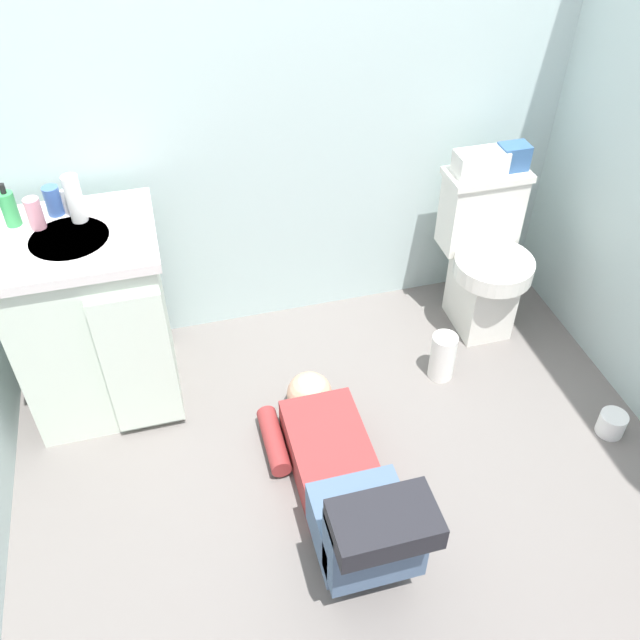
% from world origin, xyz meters
% --- Properties ---
extents(ground_plane, '(3.00, 3.18, 0.04)m').
position_xyz_m(ground_plane, '(0.00, 0.00, -0.02)').
color(ground_plane, slate).
extents(wall_back, '(2.66, 0.08, 2.40)m').
position_xyz_m(wall_back, '(0.00, 1.13, 1.20)').
color(wall_back, '#AFC5C3').
rests_on(wall_back, ground_plane).
extents(toilet, '(0.36, 0.46, 0.75)m').
position_xyz_m(toilet, '(0.85, 0.79, 0.37)').
color(toilet, silver).
rests_on(toilet, ground_plane).
extents(vanity_cabinet, '(0.60, 0.53, 0.82)m').
position_xyz_m(vanity_cabinet, '(-0.85, 0.74, 0.42)').
color(vanity_cabinet, silver).
rests_on(vanity_cabinet, ground_plane).
extents(faucet, '(0.02, 0.02, 0.10)m').
position_xyz_m(faucet, '(-0.86, 0.88, 0.87)').
color(faucet, silver).
rests_on(faucet, vanity_cabinet).
extents(person_plumber, '(0.39, 1.06, 0.52)m').
position_xyz_m(person_plumber, '(-0.07, -0.08, 0.18)').
color(person_plumber, maroon).
rests_on(person_plumber, ground_plane).
extents(tissue_box, '(0.22, 0.11, 0.10)m').
position_xyz_m(tissue_box, '(0.80, 0.88, 0.80)').
color(tissue_box, silver).
rests_on(tissue_box, toilet).
extents(toiletry_bag, '(0.12, 0.09, 0.11)m').
position_xyz_m(toiletry_bag, '(0.95, 0.88, 0.81)').
color(toiletry_bag, '#33598C').
rests_on(toiletry_bag, toilet).
extents(soap_dispenser, '(0.06, 0.06, 0.17)m').
position_xyz_m(soap_dispenser, '(-1.05, 0.86, 0.89)').
color(soap_dispenser, green).
rests_on(soap_dispenser, vanity_cabinet).
extents(bottle_pink, '(0.06, 0.06, 0.12)m').
position_xyz_m(bottle_pink, '(-0.96, 0.82, 0.88)').
color(bottle_pink, pink).
rests_on(bottle_pink, vanity_cabinet).
extents(bottle_blue, '(0.06, 0.06, 0.11)m').
position_xyz_m(bottle_blue, '(-0.90, 0.90, 0.88)').
color(bottle_blue, '#3F65B2').
rests_on(bottle_blue, vanity_cabinet).
extents(bottle_white, '(0.06, 0.06, 0.18)m').
position_xyz_m(bottle_white, '(-0.82, 0.83, 0.91)').
color(bottle_white, white).
rests_on(bottle_white, vanity_cabinet).
extents(paper_towel_roll, '(0.11, 0.11, 0.23)m').
position_xyz_m(paper_towel_roll, '(0.55, 0.47, 0.11)').
color(paper_towel_roll, white).
rests_on(paper_towel_roll, ground_plane).
extents(toilet_paper_roll, '(0.11, 0.11, 0.10)m').
position_xyz_m(toilet_paper_roll, '(1.09, -0.01, 0.05)').
color(toilet_paper_roll, white).
rests_on(toilet_paper_roll, ground_plane).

